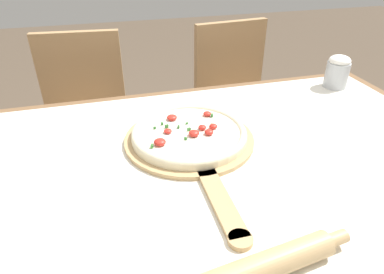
{
  "coord_description": "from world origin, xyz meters",
  "views": [
    {
      "loc": [
        -0.27,
        -0.66,
        1.26
      ],
      "look_at": [
        -0.06,
        0.1,
        0.78
      ],
      "focal_mm": 32.0,
      "sensor_mm": 36.0,
      "label": 1
    }
  ],
  "objects_px": {
    "chair_left": "(86,117)",
    "chair_right": "(235,99)",
    "pizza": "(189,133)",
    "flour_cup": "(337,71)",
    "pizza_peel": "(192,144)"
  },
  "relations": [
    {
      "from": "pizza_peel",
      "to": "chair_right",
      "type": "height_order",
      "value": "chair_right"
    },
    {
      "from": "pizza_peel",
      "to": "chair_left",
      "type": "height_order",
      "value": "chair_left"
    },
    {
      "from": "chair_left",
      "to": "chair_right",
      "type": "distance_m",
      "value": 0.75
    },
    {
      "from": "pizza_peel",
      "to": "chair_right",
      "type": "relative_size",
      "value": 0.67
    },
    {
      "from": "pizza",
      "to": "chair_left",
      "type": "relative_size",
      "value": 0.37
    },
    {
      "from": "pizza_peel",
      "to": "chair_left",
      "type": "relative_size",
      "value": 0.67
    },
    {
      "from": "chair_right",
      "to": "flour_cup",
      "type": "bearing_deg",
      "value": -74.57
    },
    {
      "from": "pizza",
      "to": "chair_right",
      "type": "height_order",
      "value": "chair_right"
    },
    {
      "from": "pizza_peel",
      "to": "pizza",
      "type": "bearing_deg",
      "value": 90.26
    },
    {
      "from": "pizza",
      "to": "chair_right",
      "type": "bearing_deg",
      "value": 58.39
    },
    {
      "from": "pizza",
      "to": "chair_right",
      "type": "relative_size",
      "value": 0.37
    },
    {
      "from": "pizza",
      "to": "chair_left",
      "type": "bearing_deg",
      "value": 114.01
    },
    {
      "from": "pizza",
      "to": "flour_cup",
      "type": "distance_m",
      "value": 0.67
    },
    {
      "from": "flour_cup",
      "to": "pizza",
      "type": "bearing_deg",
      "value": -160.06
    },
    {
      "from": "pizza_peel",
      "to": "pizza",
      "type": "relative_size",
      "value": 1.82
    }
  ]
}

